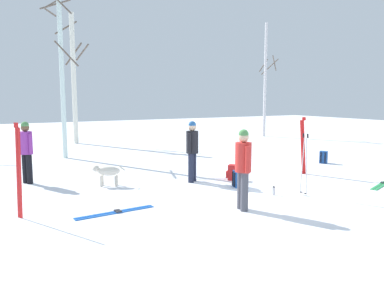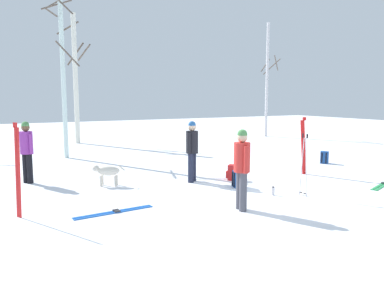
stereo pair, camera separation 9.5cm
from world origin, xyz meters
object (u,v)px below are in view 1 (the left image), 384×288
(ski_poles_0, at_px, (304,163))
(backpack_1, at_px, (238,179))
(ski_pair_planted_1, at_px, (19,171))
(ski_pair_lying_0, at_px, (116,212))
(dog, at_px, (107,172))
(backpack_2, at_px, (324,157))
(person_2, at_px, (192,147))
(birch_tree_3, at_px, (265,80))
(person_0, at_px, (243,164))
(birch_tree_1, at_px, (62,71))
(water_bottle_0, at_px, (274,191))
(ski_pair_lying_1, at_px, (383,184))
(birch_tree_2, at_px, (74,77))
(ski_pair_planted_0, at_px, (303,146))
(person_1, at_px, (26,148))
(backpack_0, at_px, (232,172))

(ski_poles_0, distance_m, backpack_1, 1.81)
(ski_pair_planted_1, bearing_deg, ski_pair_lying_0, -17.61)
(dog, bearing_deg, backpack_2, -2.26)
(person_2, distance_m, backpack_1, 1.57)
(ski_pair_lying_0, height_order, birch_tree_3, birch_tree_3)
(ski_pair_lying_0, bearing_deg, person_0, -24.06)
(birch_tree_1, bearing_deg, backpack_1, -66.12)
(ski_poles_0, bearing_deg, birch_tree_3, 54.40)
(person_2, height_order, backpack_2, person_2)
(ski_pair_planted_1, height_order, backpack_2, ski_pair_planted_1)
(person_0, bearing_deg, water_bottle_0, 23.57)
(dog, height_order, ski_pair_lying_1, dog)
(ski_pair_lying_0, distance_m, backpack_2, 8.60)
(dog, height_order, birch_tree_2, birch_tree_2)
(person_0, height_order, backpack_1, person_0)
(ski_pair_planted_0, xyz_separation_m, ski_pair_lying_1, (0.98, -2.07, -0.87))
(birch_tree_2, bearing_deg, backpack_2, -57.14)
(person_1, height_order, ski_poles_0, person_1)
(ski_pair_planted_1, bearing_deg, ski_poles_0, -13.02)
(person_1, relative_size, ski_poles_0, 1.13)
(ski_pair_planted_1, height_order, ski_pair_lying_1, ski_pair_planted_1)
(person_1, relative_size, backpack_1, 3.90)
(ski_pair_planted_1, relative_size, ski_pair_lying_1, 1.07)
(dog, relative_size, backpack_0, 1.86)
(person_0, distance_m, dog, 4.00)
(backpack_0, bearing_deg, backpack_2, 8.47)
(person_1, relative_size, birch_tree_2, 0.26)
(backpack_0, distance_m, backpack_2, 4.52)
(person_2, height_order, birch_tree_2, birch_tree_2)
(person_2, height_order, ski_pair_planted_0, ski_pair_planted_0)
(ski_pair_planted_1, distance_m, ski_pair_lying_0, 2.05)
(person_2, relative_size, water_bottle_0, 7.99)
(dog, distance_m, backpack_0, 3.51)
(dog, bearing_deg, water_bottle_0, -40.86)
(birch_tree_3, bearing_deg, ski_pair_lying_1, -114.59)
(ski_pair_lying_0, relative_size, backpack_1, 3.86)
(ski_pair_planted_0, bearing_deg, dog, 166.87)
(dog, distance_m, water_bottle_0, 4.38)
(birch_tree_1, bearing_deg, person_0, -76.71)
(ski_pair_planted_1, bearing_deg, ski_pair_planted_0, 3.44)
(dog, relative_size, birch_tree_3, 0.12)
(person_1, height_order, ski_pair_lying_1, person_1)
(person_2, distance_m, backpack_2, 5.66)
(birch_tree_3, bearing_deg, birch_tree_1, -167.68)
(ski_pair_lying_1, distance_m, birch_tree_1, 11.67)
(person_1, height_order, ski_pair_lying_0, person_1)
(dog, distance_m, ski_pair_lying_1, 7.56)
(backpack_1, bearing_deg, birch_tree_2, 98.82)
(ski_poles_0, bearing_deg, backpack_1, 121.44)
(dog, xyz_separation_m, ski_poles_0, (3.90, -3.24, 0.42))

